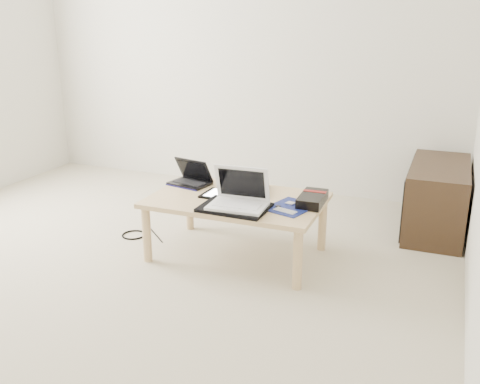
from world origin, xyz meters
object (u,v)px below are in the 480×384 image
at_px(coffee_table, 237,205).
at_px(netbook, 191,179).
at_px(white_laptop, 239,198).
at_px(media_cabinet, 436,198).
at_px(gpu_box, 312,199).

height_order(coffee_table, netbook, netbook).
xyz_separation_m(netbook, white_laptop, (0.50, -0.34, 0.03)).
bearing_deg(media_cabinet, white_laptop, -133.81).
bearing_deg(white_laptop, gpu_box, 33.00).
xyz_separation_m(coffee_table, gpu_box, (0.48, 0.07, 0.08)).
relative_size(netbook, gpu_box, 1.03).
xyz_separation_m(coffee_table, media_cabinet, (1.18, 0.96, -0.10)).
bearing_deg(netbook, white_laptop, -34.43).
relative_size(coffee_table, netbook, 3.62).
bearing_deg(netbook, coffee_table, -21.30).
height_order(media_cabinet, gpu_box, media_cabinet).
xyz_separation_m(coffee_table, netbook, (-0.41, 0.16, 0.09)).
bearing_deg(coffee_table, white_laptop, -63.77).
xyz_separation_m(netbook, gpu_box, (0.89, -0.09, -0.01)).
height_order(coffee_table, gpu_box, gpu_box).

